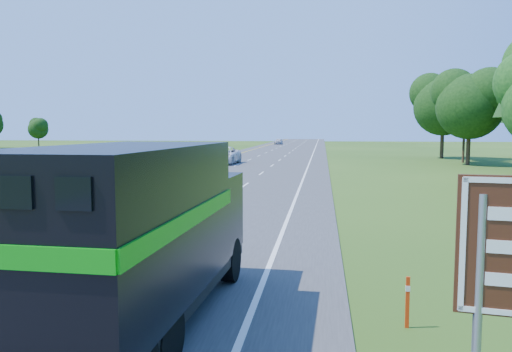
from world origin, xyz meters
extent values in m
cube|color=#38383A|center=(0.00, 50.00, 0.02)|extent=(15.00, 260.00, 0.04)
cube|color=yellow|center=(-5.50, 50.00, 0.04)|extent=(0.15, 260.00, 0.01)
cube|color=white|center=(5.50, 50.00, 0.04)|extent=(0.15, 260.00, 0.01)
cylinder|color=black|center=(2.65, 8.41, 0.57)|extent=(0.38, 1.08, 1.07)
cylinder|color=black|center=(4.69, 8.33, 0.57)|extent=(0.38, 1.08, 1.07)
cylinder|color=black|center=(2.48, 3.76, 0.57)|extent=(0.38, 1.08, 1.07)
cylinder|color=black|center=(4.52, 3.69, 0.57)|extent=(0.38, 1.08, 1.07)
cube|color=black|center=(3.56, 5.27, 0.69)|extent=(2.61, 7.83, 0.27)
cube|color=black|center=(3.67, 8.27, 1.74)|extent=(2.44, 1.83, 1.84)
cube|color=black|center=(3.70, 9.16, 2.23)|extent=(2.13, 0.14, 0.58)
cube|color=black|center=(3.53, 4.60, 2.16)|extent=(2.63, 5.70, 2.66)
cube|color=#08950D|center=(3.43, 1.77, 2.29)|extent=(2.42, 0.13, 0.29)
cube|color=#08950D|center=(2.30, 4.64, 2.29)|extent=(0.25, 5.62, 0.29)
cube|color=#08950D|center=(4.76, 4.55, 2.29)|extent=(0.25, 5.62, 0.29)
cube|color=black|center=(3.43, 1.77, 3.05)|extent=(0.44, 0.05, 0.39)
cube|color=black|center=(4.15, 1.74, 3.05)|extent=(0.44, 0.05, 0.39)
imported|color=silver|center=(-3.66, 48.81, 0.96)|extent=(3.20, 6.68, 1.84)
imported|color=#B1B0B7|center=(-3.62, 116.72, 0.74)|extent=(1.90, 4.21, 1.41)
cylinder|color=gray|center=(8.63, 2.15, 1.54)|extent=(0.10, 0.10, 3.08)
cube|color=red|center=(8.54, 6.01, 0.50)|extent=(0.07, 0.04, 0.99)
cube|color=white|center=(8.54, 6.01, 0.77)|extent=(0.08, 0.05, 0.11)
camera|label=1|loc=(6.90, -3.46, 3.78)|focal=35.00mm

